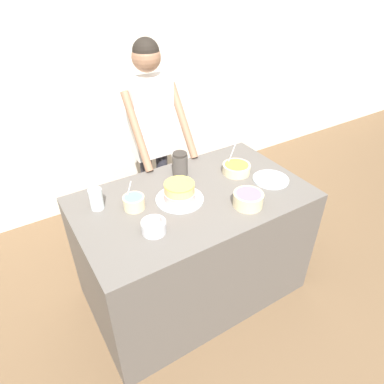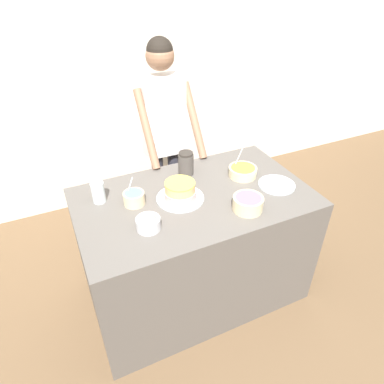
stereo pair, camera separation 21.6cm
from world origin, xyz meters
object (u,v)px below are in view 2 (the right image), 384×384
Objects in this scene: frosting_bowl_pink at (148,223)px; drinking_glass at (98,192)px; frosting_bowl_purple at (248,203)px; person_baker at (164,123)px; frosting_bowl_blue at (134,198)px; frosting_bowl_orange at (243,171)px; stoneware_jar at (186,163)px; cake at (180,192)px; ceramic_plate at (277,185)px.

frosting_bowl_pink reaches higher than drinking_glass.
frosting_bowl_pink reaches higher than frosting_bowl_purple.
frosting_bowl_blue is (-0.47, -0.68, -0.15)m from person_baker.
frosting_bowl_orange is 0.41m from stoneware_jar.
frosting_bowl_orange is 0.40m from frosting_bowl_purple.
cake is at bearing -14.37° from frosting_bowl_blue.
frosting_bowl_pink is at bearing -116.16° from person_baker.
frosting_bowl_purple is 0.75× the size of ceramic_plate.
frosting_bowl_orange is at bearing 0.13° from frosting_bowl_blue.
person_baker is 5.63× the size of cake.
stoneware_jar is (0.16, 0.27, 0.03)m from cake.
person_baker is 6.94× the size of ceramic_plate.
cake is at bearing 34.73° from frosting_bowl_pink.
stoneware_jar is at bearing 140.93° from ceramic_plate.
stoneware_jar is (0.45, 0.20, 0.04)m from frosting_bowl_blue.
cake is 0.52m from drinking_glass.
person_baker is 12.68× the size of drinking_glass.
frosting_bowl_pink is at bearing -62.96° from drinking_glass.
cake is 1.91× the size of frosting_bowl_blue.
drinking_glass is at bearing 117.04° from frosting_bowl_pink.
drinking_glass is at bearing -173.04° from stoneware_jar.
frosting_bowl_purple is 0.94m from drinking_glass.
ceramic_plate is at bearing -11.50° from cake.
frosting_bowl_orange is at bearing -29.00° from stoneware_jar.
frosting_bowl_pink is 0.86× the size of stoneware_jar.
cake is at bearing -120.86° from stoneware_jar.
frosting_bowl_pink is at bearing 172.35° from frosting_bowl_purple.
cake is 1.82× the size of stoneware_jar.
frosting_bowl_purple is (0.34, -0.28, -0.01)m from cake.
cake is 1.64× the size of frosting_bowl_purple.
frosting_bowl_pink is at bearing -161.34° from frosting_bowl_orange.
stoneware_jar is at bearing 59.14° from cake.
cake is at bearing -21.94° from drinking_glass.
frosting_bowl_blue is (-0.29, 0.07, -0.01)m from cake.
frosting_bowl_orange is at bearing 62.67° from frosting_bowl_purple.
ceramic_plate is at bearing -16.02° from drinking_glass.
person_baker is 0.84m from frosting_bowl_blue.
frosting_bowl_pink is 0.78× the size of frosting_bowl_purple.
frosting_bowl_blue reaches higher than drinking_glass.
stoneware_jar is (-0.36, 0.20, 0.05)m from frosting_bowl_orange.
frosting_bowl_orange reaches higher than cake.
frosting_bowl_blue is at bearing -156.04° from stoneware_jar.
person_baker is 0.79m from cake.
frosting_bowl_orange is 0.26m from ceramic_plate.
drinking_glass is at bearing 149.96° from frosting_bowl_purple.
frosting_bowl_blue is 0.23m from drinking_glass.
frosting_bowl_purple reaches higher than ceramic_plate.
person_baker is 0.49m from stoneware_jar.
frosting_bowl_orange reaches higher than frosting_bowl_pink.
cake reaches higher than ceramic_plate.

